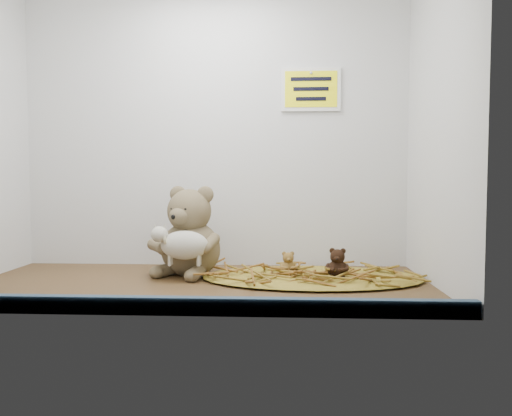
{
  "coord_description": "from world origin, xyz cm",
  "views": [
    {
      "loc": [
        20.91,
        -126.85,
        27.15
      ],
      "look_at": [
        14.3,
        4.05,
        19.68
      ],
      "focal_mm": 35.0,
      "sensor_mm": 36.0,
      "label": 1
    }
  ],
  "objects_px": {
    "main_teddy": "(191,230)",
    "mini_teddy_brown": "(337,262)",
    "mini_teddy_tan": "(288,262)",
    "toy_lamb": "(185,245)"
  },
  "relations": [
    {
      "from": "mini_teddy_tan",
      "to": "mini_teddy_brown",
      "type": "xyz_separation_m",
      "value": [
        0.13,
        -0.05,
        0.01
      ]
    },
    {
      "from": "mini_teddy_tan",
      "to": "mini_teddy_brown",
      "type": "height_order",
      "value": "mini_teddy_brown"
    },
    {
      "from": "main_teddy",
      "to": "toy_lamb",
      "type": "relative_size",
      "value": 1.51
    },
    {
      "from": "toy_lamb",
      "to": "mini_teddy_tan",
      "type": "height_order",
      "value": "toy_lamb"
    },
    {
      "from": "toy_lamb",
      "to": "mini_teddy_tan",
      "type": "bearing_deg",
      "value": 13.28
    },
    {
      "from": "toy_lamb",
      "to": "mini_teddy_tan",
      "type": "xyz_separation_m",
      "value": [
        0.28,
        0.07,
        -0.05
      ]
    },
    {
      "from": "main_teddy",
      "to": "toy_lamb",
      "type": "xyz_separation_m",
      "value": [
        -0.0,
        -0.09,
        -0.03
      ]
    },
    {
      "from": "main_teddy",
      "to": "mini_teddy_brown",
      "type": "bearing_deg",
      "value": 11.89
    },
    {
      "from": "mini_teddy_tan",
      "to": "mini_teddy_brown",
      "type": "distance_m",
      "value": 0.14
    },
    {
      "from": "toy_lamb",
      "to": "mini_teddy_brown",
      "type": "distance_m",
      "value": 0.41
    }
  ]
}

